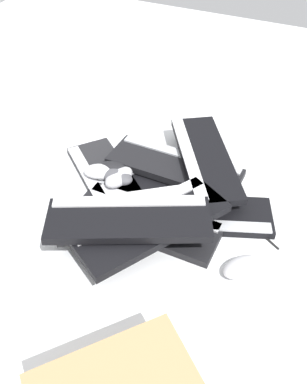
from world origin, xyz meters
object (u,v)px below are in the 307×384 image
Objects in this scene: keyboard_0 at (198,215)px; mouse_0 at (192,202)px; keyboard_5 at (132,213)px; mouse_4 at (117,176)px; keyboard_7 at (204,158)px; mouse_3 at (112,169)px; mouse_5 at (241,267)px; keyboard_8 at (129,219)px; mouse_1 at (101,172)px; keyboard_2 at (108,182)px; keyboard_1 at (163,174)px; keyboard_6 at (153,224)px; mouse_2 at (119,177)px; keyboard_3 at (146,221)px; keyboard_4 at (175,166)px.

mouse_0 is (-0.03, 0.01, 0.04)m from keyboard_0.
mouse_4 is (-0.11, 0.12, 0.01)m from keyboard_5.
keyboard_7 reaches higher than mouse_3.
mouse_4 is 1.00× the size of mouse_5.
keyboard_8 is (-0.14, -0.18, 0.09)m from keyboard_0.
mouse_0 and mouse_1 have the same top height.
mouse_1 is 0.04m from mouse_3.
keyboard_7 is (0.26, 0.18, 0.06)m from keyboard_2.
keyboard_6 is at bearing -71.76° from keyboard_1.
mouse_3 is 0.04m from mouse_4.
mouse_3 is (-0.14, -0.09, 0.04)m from keyboard_1.
keyboard_2 is 0.19m from keyboard_5.
mouse_0 is 0.25m from mouse_2.
keyboard_3 is 1.00× the size of keyboard_4.
mouse_0 reaches higher than keyboard_4.
keyboard_6 reaches higher than keyboard_3.
keyboard_3 is 0.96× the size of keyboard_8.
mouse_4 is at bearing -137.59° from keyboard_4.
keyboard_7 is 4.11× the size of mouse_0.
mouse_3 is (0.00, 0.02, 0.04)m from keyboard_2.
mouse_2 is 0.05m from mouse_3.
mouse_2 is (-0.25, 0.01, 0.00)m from mouse_0.
keyboard_5 is 0.10m from keyboard_8.
mouse_0 reaches higher than keyboard_5.
keyboard_1 is at bearing 143.24° from keyboard_0.
mouse_1 is at bearing 145.44° from keyboard_5.
mouse_3 is (-0.31, 0.04, 0.04)m from keyboard_0.
mouse_5 is (0.31, -0.29, -0.02)m from keyboard_4.
keyboard_7 is 4.11× the size of mouse_3.
keyboard_2 is 0.98× the size of keyboard_3.
keyboard_3 is 0.05m from keyboard_5.
mouse_1 reaches higher than keyboard_5.
mouse_5 is at bearing -97.52° from mouse_2.
keyboard_5 is at bearing -43.08° from mouse_4.
keyboard_5 is at bearing 9.42° from mouse_0.
mouse_2 is at bearing -135.77° from keyboard_4.
mouse_3 is at bearing -148.62° from keyboard_4.
keyboard_5 is (-0.17, -0.10, 0.03)m from keyboard_0.
mouse_1 reaches higher than mouse_5.
keyboard_5 is 0.16m from mouse_2.
keyboard_1 is 0.16m from mouse_2.
mouse_3 is at bearing 25.02° from mouse_1.
keyboard_2 is 0.04m from mouse_1.
mouse_1 is at bearing -69.74° from mouse_5.
mouse_4 is at bearing -0.51° from keyboard_2.
keyboard_4 is (0.03, 0.02, 0.03)m from keyboard_1.
mouse_5 is (0.45, -0.16, -0.03)m from mouse_2.
mouse_0 is at bearing -39.54° from keyboard_1.
keyboard_2 is 0.04m from mouse_3.
keyboard_3 is 0.13m from keyboard_8.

